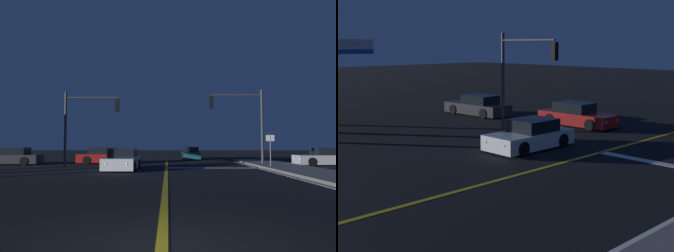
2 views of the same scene
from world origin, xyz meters
The scene contains 7 objects.
lane_line_center centered at (0.00, 9.13, 0.01)m, with size 0.20×31.04×0.01m, color gold.
lane_line_edge_right centered at (6.11, 9.13, 0.01)m, with size 0.16×31.04×0.01m, color white.
stop_bar centered at (3.18, 16.76, 0.01)m, with size 6.36×0.50×0.01m, color white.
car_mid_block_red centered at (-5.04, 21.61, 0.58)m, with size 4.69×1.90×1.34m.
car_far_approaching_white centered at (-2.76, 15.13, 0.58)m, with size 1.99×4.28×1.34m.
car_side_waiting_charcoal centered at (-12.24, 20.25, 0.58)m, with size 4.79×2.08×1.34m.
traffic_signal_far_left centered at (-5.72, 17.66, 3.55)m, with size 3.87×0.28×5.30m.
Camera 2 is at (11.81, -0.65, 4.75)m, focal length 51.30 mm.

